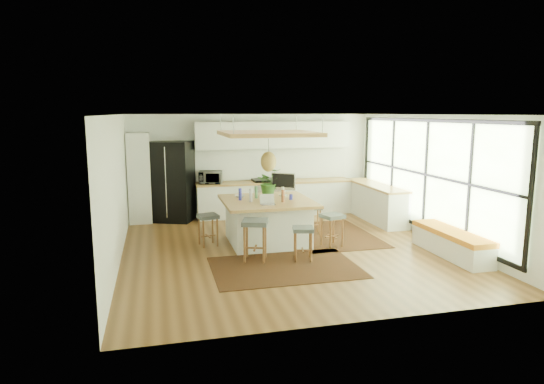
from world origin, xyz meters
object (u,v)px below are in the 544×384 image
object	(u,v)px
island	(267,221)
laptop	(268,199)
fridge	(172,185)
monitor	(283,184)
stool_right_front	(332,230)
stool_right_back	(312,219)
stool_near_left	(255,242)
stool_left_side	(208,229)
microwave	(211,176)
stool_near_right	(303,242)
island_plant	(268,185)

from	to	relation	value
island	laptop	size ratio (longest dim) A/B	6.01
fridge	monitor	size ratio (longest dim) A/B	3.67
stool_right_front	stool_right_back	bearing A→B (deg)	93.64
monitor	stool_near_left	bearing A→B (deg)	-89.68
island	stool_left_side	distance (m)	1.25
fridge	stool_right_front	size ratio (longest dim) A/B	2.97
stool_left_side	microwave	world-z (taller)	microwave
island	microwave	world-z (taller)	microwave
stool_near_right	laptop	world-z (taller)	laptop
fridge	island	size ratio (longest dim) A/B	1.10
island	stool_near_left	world-z (taller)	island
fridge	stool_left_side	size ratio (longest dim) A/B	3.07
stool_right_front	microwave	xyz separation A→B (m)	(-2.11, 3.23, 0.77)
island	stool_right_back	distance (m)	1.26
laptop	island_plant	world-z (taller)	island_plant
stool_right_front	stool_near_right	bearing A→B (deg)	-139.38
stool_near_right	island_plant	bearing A→B (deg)	96.15
monitor	island_plant	size ratio (longest dim) A/B	0.94
microwave	island_plant	world-z (taller)	island_plant
fridge	stool_right_front	world-z (taller)	fridge
stool_near_right	microwave	world-z (taller)	microwave
fridge	stool_near_left	size ratio (longest dim) A/B	2.60
stool_near_left	stool_left_side	world-z (taller)	stool_near_left
stool_right_front	laptop	xyz separation A→B (m)	(-1.34, 0.06, 0.70)
stool_near_right	microwave	size ratio (longest dim) A/B	1.09
fridge	microwave	xyz separation A→B (m)	(0.99, 0.00, 0.20)
stool_right_back	island_plant	world-z (taller)	island_plant
stool_right_front	stool_left_side	distance (m)	2.57
island	microwave	size ratio (longest dim) A/B	3.16
stool_near_left	laptop	distance (m)	1.00
stool_near_right	stool_near_left	bearing A→B (deg)	166.69
laptop	microwave	bearing A→B (deg)	105.65
fridge	stool_right_back	distance (m)	3.77
microwave	stool_near_right	bearing A→B (deg)	-61.64
stool_near_right	stool_right_back	distance (m)	1.97
monitor	stool_right_front	bearing A→B (deg)	-20.48
stool_right_back	monitor	world-z (taller)	monitor
stool_near_right	island_plant	size ratio (longest dim) A/B	1.08
stool_right_front	stool_right_back	size ratio (longest dim) A/B	1.02
stool_right_front	monitor	distance (m)	1.52
island	stool_right_back	size ratio (longest dim) A/B	2.77
stool_right_front	island_plant	size ratio (longest dim) A/B	1.16
stool_right_back	stool_left_side	size ratio (longest dim) A/B	1.01
fridge	stool_right_back	bearing A→B (deg)	-13.71
stool_near_left	island_plant	world-z (taller)	island_plant
stool_left_side	microwave	size ratio (longest dim) A/B	1.13
monitor	island	bearing A→B (deg)	-106.23
stool_right_back	monitor	size ratio (longest dim) A/B	1.21
stool_near_left	microwave	bearing A→B (deg)	95.76
island	stool_left_side	bearing A→B (deg)	175.78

